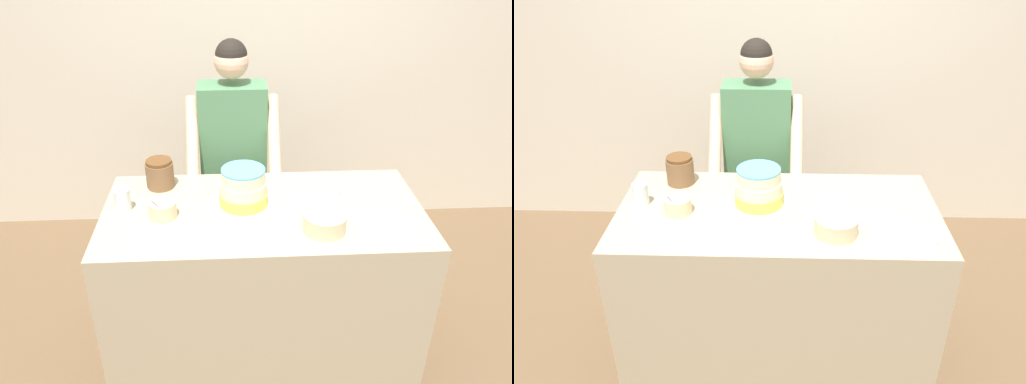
# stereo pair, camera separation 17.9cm
# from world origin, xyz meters

# --- Properties ---
(wall_back) EXTENTS (10.00, 0.05, 2.60)m
(wall_back) POSITION_xyz_m (0.00, 1.87, 1.30)
(wall_back) COLOR beige
(wall_back) RESTS_ON ground_plane
(counter) EXTENTS (1.56, 0.78, 0.93)m
(counter) POSITION_xyz_m (0.00, 0.39, 0.46)
(counter) COLOR tan
(counter) RESTS_ON ground_plane
(person_baker) EXTENTS (0.53, 0.45, 1.60)m
(person_baker) POSITION_xyz_m (-0.13, 1.04, 0.96)
(person_baker) COLOR #2D2D38
(person_baker) RESTS_ON ground_plane
(cake) EXTENTS (0.36, 0.36, 0.20)m
(cake) POSITION_xyz_m (-0.09, 0.44, 1.01)
(cake) COLOR silver
(cake) RESTS_ON counter
(frosting_bowl_white) EXTENTS (0.20, 0.20, 0.19)m
(frosting_bowl_white) POSITION_xyz_m (0.26, 0.19, 0.97)
(frosting_bowl_white) COLOR beige
(frosting_bowl_white) RESTS_ON counter
(frosting_bowl_pink) EXTENTS (0.13, 0.13, 0.18)m
(frosting_bowl_pink) POSITION_xyz_m (-0.48, 0.35, 0.97)
(frosting_bowl_pink) COLOR beige
(frosting_bowl_pink) RESTS_ON counter
(drinking_glass) EXTENTS (0.08, 0.08, 0.11)m
(drinking_glass) POSITION_xyz_m (-0.68, 0.43, 0.98)
(drinking_glass) COLOR silver
(drinking_glass) RESTS_ON counter
(ceramic_plate) EXTENTS (0.20, 0.20, 0.01)m
(ceramic_plate) POSITION_xyz_m (0.63, 0.19, 0.93)
(ceramic_plate) COLOR silver
(ceramic_plate) RESTS_ON counter
(stoneware_jar) EXTENTS (0.15, 0.15, 0.15)m
(stoneware_jar) POSITION_xyz_m (-0.52, 0.65, 1.00)
(stoneware_jar) COLOR brown
(stoneware_jar) RESTS_ON counter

